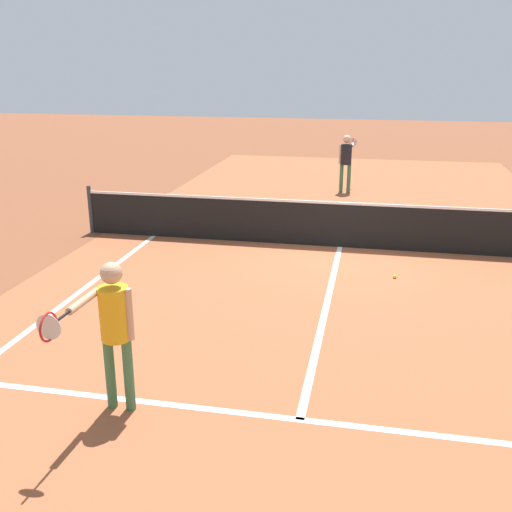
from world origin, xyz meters
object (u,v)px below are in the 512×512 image
(net, at_px, (341,224))
(tennis_ball_near_net, at_px, (395,277))
(player_near, at_px, (113,321))
(player_far, at_px, (346,157))

(net, distance_m, tennis_ball_near_net, 2.07)
(net, distance_m, player_near, 6.90)
(net, xyz_separation_m, player_far, (-0.24, 5.59, 0.56))
(tennis_ball_near_net, bearing_deg, player_far, 100.28)
(net, relative_size, player_far, 6.69)
(player_near, xyz_separation_m, player_far, (1.74, 12.17, -0.02))
(player_far, xyz_separation_m, tennis_ball_near_net, (1.32, -7.29, -1.02))
(player_near, relative_size, tennis_ball_near_net, 25.88)
(player_far, distance_m, tennis_ball_near_net, 7.48)
(player_near, xyz_separation_m, tennis_ball_near_net, (3.06, 4.88, -1.03))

